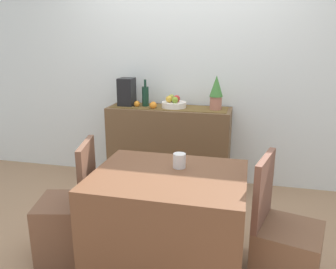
{
  "coord_description": "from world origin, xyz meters",
  "views": [
    {
      "loc": [
        0.69,
        -2.58,
        1.61
      ],
      "look_at": [
        -0.02,
        0.35,
        0.75
      ],
      "focal_mm": 36.65,
      "sensor_mm": 36.0,
      "label": 1
    }
  ],
  "objects_px": {
    "wine_bottle": "(145,96)",
    "fruit_bowl": "(174,105)",
    "coffee_maker": "(127,92)",
    "sideboard_console": "(169,147)",
    "dining_table": "(168,224)",
    "chair_near_window": "(69,223)",
    "potted_plant": "(216,92)",
    "coffee_cup": "(179,161)",
    "chair_by_corner": "(284,252)"
  },
  "relations": [
    {
      "from": "coffee_maker",
      "to": "dining_table",
      "type": "xyz_separation_m",
      "value": [
        0.81,
        -1.45,
        -0.67
      ]
    },
    {
      "from": "coffee_cup",
      "to": "chair_near_window",
      "type": "height_order",
      "value": "chair_near_window"
    },
    {
      "from": "potted_plant",
      "to": "coffee_cup",
      "type": "distance_m",
      "value": 1.35
    },
    {
      "from": "fruit_bowl",
      "to": "chair_near_window",
      "type": "height_order",
      "value": "fruit_bowl"
    },
    {
      "from": "potted_plant",
      "to": "chair_near_window",
      "type": "xyz_separation_m",
      "value": [
        -0.93,
        -1.45,
        -0.81
      ]
    },
    {
      "from": "fruit_bowl",
      "to": "potted_plant",
      "type": "height_order",
      "value": "potted_plant"
    },
    {
      "from": "wine_bottle",
      "to": "chair_by_corner",
      "type": "xyz_separation_m",
      "value": [
        1.38,
        -1.45,
        -0.73
      ]
    },
    {
      "from": "coffee_maker",
      "to": "chair_near_window",
      "type": "height_order",
      "value": "coffee_maker"
    },
    {
      "from": "potted_plant",
      "to": "dining_table",
      "type": "height_order",
      "value": "potted_plant"
    },
    {
      "from": "coffee_cup",
      "to": "fruit_bowl",
      "type": "bearing_deg",
      "value": 104.18
    },
    {
      "from": "sideboard_console",
      "to": "coffee_cup",
      "type": "height_order",
      "value": "sideboard_console"
    },
    {
      "from": "sideboard_console",
      "to": "dining_table",
      "type": "height_order",
      "value": "sideboard_console"
    },
    {
      "from": "coffee_maker",
      "to": "sideboard_console",
      "type": "bearing_deg",
      "value": 0.0
    },
    {
      "from": "coffee_maker",
      "to": "chair_by_corner",
      "type": "bearing_deg",
      "value": -42.34
    },
    {
      "from": "potted_plant",
      "to": "coffee_cup",
      "type": "bearing_deg",
      "value": -94.72
    },
    {
      "from": "sideboard_console",
      "to": "dining_table",
      "type": "relative_size",
      "value": 1.29
    },
    {
      "from": "chair_by_corner",
      "to": "potted_plant",
      "type": "bearing_deg",
      "value": 113.14
    },
    {
      "from": "potted_plant",
      "to": "coffee_cup",
      "type": "height_order",
      "value": "potted_plant"
    },
    {
      "from": "fruit_bowl",
      "to": "chair_near_window",
      "type": "bearing_deg",
      "value": -108.52
    },
    {
      "from": "dining_table",
      "to": "coffee_cup",
      "type": "height_order",
      "value": "coffee_cup"
    },
    {
      "from": "coffee_cup",
      "to": "wine_bottle",
      "type": "bearing_deg",
      "value": 116.21
    },
    {
      "from": "chair_near_window",
      "to": "dining_table",
      "type": "bearing_deg",
      "value": -0.28
    },
    {
      "from": "coffee_cup",
      "to": "chair_by_corner",
      "type": "bearing_deg",
      "value": -10.0
    },
    {
      "from": "potted_plant",
      "to": "chair_near_window",
      "type": "bearing_deg",
      "value": -122.63
    },
    {
      "from": "coffee_cup",
      "to": "chair_near_window",
      "type": "xyz_separation_m",
      "value": [
        -0.82,
        -0.13,
        -0.52
      ]
    },
    {
      "from": "coffee_maker",
      "to": "potted_plant",
      "type": "xyz_separation_m",
      "value": [
        0.97,
        0.0,
        0.04
      ]
    },
    {
      "from": "wine_bottle",
      "to": "potted_plant",
      "type": "height_order",
      "value": "potted_plant"
    },
    {
      "from": "sideboard_console",
      "to": "chair_by_corner",
      "type": "relative_size",
      "value": 1.46
    },
    {
      "from": "chair_near_window",
      "to": "fruit_bowl",
      "type": "bearing_deg",
      "value": 71.48
    },
    {
      "from": "coffee_maker",
      "to": "potted_plant",
      "type": "height_order",
      "value": "potted_plant"
    },
    {
      "from": "coffee_cup",
      "to": "dining_table",
      "type": "bearing_deg",
      "value": -108.91
    },
    {
      "from": "wine_bottle",
      "to": "chair_near_window",
      "type": "relative_size",
      "value": 0.32
    },
    {
      "from": "coffee_maker",
      "to": "fruit_bowl",
      "type": "bearing_deg",
      "value": 0.0
    },
    {
      "from": "dining_table",
      "to": "chair_near_window",
      "type": "xyz_separation_m",
      "value": [
        -0.77,
        0.0,
        -0.1
      ]
    },
    {
      "from": "sideboard_console",
      "to": "coffee_cup",
      "type": "distance_m",
      "value": 1.42
    },
    {
      "from": "wine_bottle",
      "to": "fruit_bowl",
      "type": "bearing_deg",
      "value": -0.0
    },
    {
      "from": "sideboard_console",
      "to": "chair_near_window",
      "type": "relative_size",
      "value": 1.46
    },
    {
      "from": "coffee_cup",
      "to": "chair_near_window",
      "type": "distance_m",
      "value": 0.98
    },
    {
      "from": "dining_table",
      "to": "chair_near_window",
      "type": "relative_size",
      "value": 1.13
    },
    {
      "from": "fruit_bowl",
      "to": "chair_by_corner",
      "type": "height_order",
      "value": "fruit_bowl"
    },
    {
      "from": "potted_plant",
      "to": "chair_by_corner",
      "type": "distance_m",
      "value": 1.77
    },
    {
      "from": "fruit_bowl",
      "to": "wine_bottle",
      "type": "relative_size",
      "value": 0.89
    },
    {
      "from": "wine_bottle",
      "to": "coffee_cup",
      "type": "distance_m",
      "value": 1.48
    },
    {
      "from": "potted_plant",
      "to": "chair_by_corner",
      "type": "relative_size",
      "value": 0.4
    },
    {
      "from": "sideboard_console",
      "to": "wine_bottle",
      "type": "relative_size",
      "value": 4.49
    },
    {
      "from": "wine_bottle",
      "to": "chair_near_window",
      "type": "distance_m",
      "value": 1.63
    },
    {
      "from": "fruit_bowl",
      "to": "coffee_cup",
      "type": "relative_size",
      "value": 2.55
    },
    {
      "from": "dining_table",
      "to": "sideboard_console",
      "type": "bearing_deg",
      "value": 103.19
    },
    {
      "from": "fruit_bowl",
      "to": "coffee_maker",
      "type": "xyz_separation_m",
      "value": [
        -0.53,
        0.0,
        0.12
      ]
    },
    {
      "from": "sideboard_console",
      "to": "fruit_bowl",
      "type": "height_order",
      "value": "fruit_bowl"
    }
  ]
}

